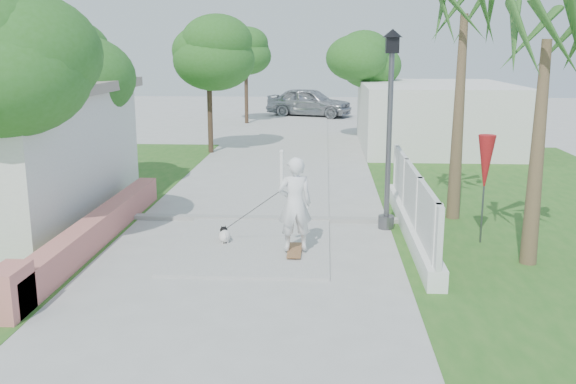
# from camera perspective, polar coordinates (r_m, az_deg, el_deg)

# --- Properties ---
(ground) EXTENTS (90.00, 90.00, 0.00)m
(ground) POSITION_cam_1_polar(r_m,az_deg,el_deg) (9.76, -5.83, -11.89)
(ground) COLOR #B7B7B2
(ground) RESTS_ON ground
(path_strip) EXTENTS (3.20, 36.00, 0.06)m
(path_strip) POSITION_cam_1_polar(r_m,az_deg,el_deg) (29.07, 0.38, 4.81)
(path_strip) COLOR #B7B7B2
(path_strip) RESTS_ON ground
(curb) EXTENTS (6.50, 0.25, 0.10)m
(curb) POSITION_cam_1_polar(r_m,az_deg,el_deg) (15.35, -2.32, -2.38)
(curb) COLOR #999993
(curb) RESTS_ON ground
(grass_left) EXTENTS (8.00, 20.00, 0.01)m
(grass_left) POSITION_cam_1_polar(r_m,az_deg,el_deg) (19.20, -22.97, -0.44)
(grass_left) COLOR #29611E
(grass_left) RESTS_ON ground
(grass_right) EXTENTS (8.00, 20.00, 0.01)m
(grass_right) POSITION_cam_1_polar(r_m,az_deg,el_deg) (18.09, 21.00, -1.04)
(grass_right) COLOR #29611E
(grass_right) RESTS_ON ground
(pink_wall) EXTENTS (0.45, 8.20, 0.80)m
(pink_wall) POSITION_cam_1_polar(r_m,az_deg,el_deg) (13.72, -17.24, -3.67)
(pink_wall) COLOR #C76F66
(pink_wall) RESTS_ON ground
(lattice_fence) EXTENTS (0.35, 7.00, 1.50)m
(lattice_fence) POSITION_cam_1_polar(r_m,az_deg,el_deg) (14.32, 10.93, -1.67)
(lattice_fence) COLOR white
(lattice_fence) RESTS_ON ground
(building_right) EXTENTS (6.00, 8.00, 2.60)m
(building_right) POSITION_cam_1_polar(r_m,az_deg,el_deg) (27.27, 12.94, 6.64)
(building_right) COLOR silver
(building_right) RESTS_ON ground
(street_lamp) EXTENTS (0.44, 0.44, 4.44)m
(street_lamp) POSITION_cam_1_polar(r_m,az_deg,el_deg) (14.41, 9.01, 6.11)
(street_lamp) COLOR #59595E
(street_lamp) RESTS_ON ground
(bollard) EXTENTS (0.14, 0.14, 1.09)m
(bollard) POSITION_cam_1_polar(r_m,az_deg,el_deg) (19.11, -0.57, 2.29)
(bollard) COLOR white
(bollard) RESTS_ON ground
(patio_umbrella) EXTENTS (0.36, 0.36, 2.30)m
(patio_umbrella) POSITION_cam_1_polar(r_m,az_deg,el_deg) (13.86, 17.15, 2.34)
(patio_umbrella) COLOR #59595E
(patio_umbrella) RESTS_ON ground
(tree_left_near) EXTENTS (3.60, 3.60, 5.28)m
(tree_left_near) POSITION_cam_1_polar(r_m,az_deg,el_deg) (13.16, -24.05, 10.65)
(tree_left_near) COLOR #4C3826
(tree_left_near) RESTS_ON ground
(tree_left_mid) EXTENTS (3.20, 3.20, 4.85)m
(tree_left_mid) POSITION_cam_1_polar(r_m,az_deg,el_deg) (18.59, -18.98, 10.36)
(tree_left_mid) COLOR #4C3826
(tree_left_mid) RESTS_ON ground
(tree_path_left) EXTENTS (3.40, 3.40, 5.23)m
(tree_path_left) POSITION_cam_1_polar(r_m,az_deg,el_deg) (25.13, -7.05, 12.14)
(tree_path_left) COLOR #4C3826
(tree_path_left) RESTS_ON ground
(tree_path_right) EXTENTS (3.00, 3.00, 4.79)m
(tree_path_right) POSITION_cam_1_polar(r_m,az_deg,el_deg) (28.79, 6.93, 11.56)
(tree_path_right) COLOR #4C3826
(tree_path_right) RESTS_ON ground
(tree_path_far) EXTENTS (3.20, 3.20, 5.17)m
(tree_path_far) POSITION_cam_1_polar(r_m,az_deg,el_deg) (34.99, -3.75, 12.36)
(tree_path_far) COLOR #4C3826
(tree_path_far) RESTS_ON ground
(palm_far) EXTENTS (1.80, 1.80, 5.30)m
(palm_far) POSITION_cam_1_polar(r_m,az_deg,el_deg) (15.57, 15.35, 13.90)
(palm_far) COLOR brown
(palm_far) RESTS_ON ground
(palm_near) EXTENTS (1.80, 1.80, 4.70)m
(palm_near) POSITION_cam_1_polar(r_m,az_deg,el_deg) (12.57, 21.95, 11.39)
(palm_near) COLOR brown
(palm_near) RESTS_ON ground
(skateboarder) EXTENTS (1.88, 1.29, 1.99)m
(skateboarder) POSITION_cam_1_polar(r_m,az_deg,el_deg) (12.90, -1.77, -1.49)
(skateboarder) COLOR #97643C
(skateboarder) RESTS_ON ground
(dog) EXTENTS (0.33, 0.53, 0.37)m
(dog) POSITION_cam_1_polar(r_m,az_deg,el_deg) (13.55, -5.67, -3.85)
(dog) COLOR white
(dog) RESTS_ON ground
(parked_car) EXTENTS (5.40, 3.44, 1.71)m
(parked_car) POSITION_cam_1_polar(r_m,az_deg,el_deg) (38.50, 1.91, 8.00)
(parked_car) COLOR #A8ABB0
(parked_car) RESTS_ON ground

